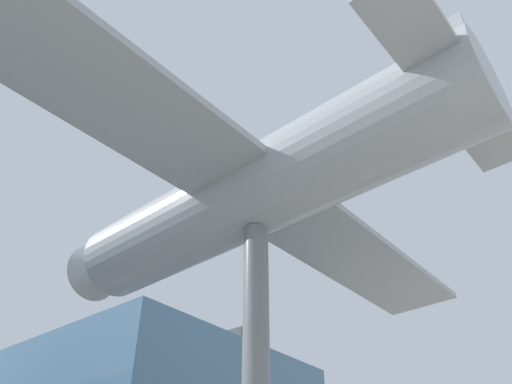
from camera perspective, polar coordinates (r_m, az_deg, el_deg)
The scene contains 1 object.
suspended_airplane at distance 11.67m, azimuth -0.87°, elevation -0.40°, with size 17.51×12.31×2.83m.
Camera 1 is at (-7.36, -5.87, 1.85)m, focal length 35.00 mm.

